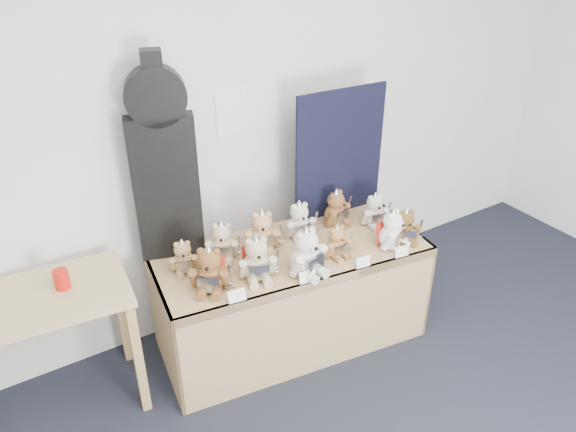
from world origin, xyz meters
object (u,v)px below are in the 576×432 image
teddy_back_end (375,211)px  teddy_front_far_left (210,271)px  teddy_front_right (337,243)px  teddy_back_far_left (183,258)px  teddy_front_end (405,228)px  teddy_back_centre_right (300,222)px  teddy_back_centre_left (262,233)px  teddy_back_right (336,209)px  teddy_front_left (257,260)px  teddy_back_left (222,243)px  teddy_front_far_right (392,231)px  side_table (37,317)px  guitar_case (164,163)px  display_table (296,276)px  teddy_front_centre (307,254)px  red_cup (62,279)px

teddy_back_end → teddy_front_far_left: bearing=-166.8°
teddy_front_right → teddy_back_far_left: size_ratio=1.00×
teddy_front_end → teddy_back_centre_right: teddy_back_centre_right is taller
teddy_back_centre_left → teddy_back_end: size_ratio=1.19×
teddy_back_right → teddy_back_end: size_ratio=1.09×
teddy_front_left → teddy_back_left: bearing=123.0°
teddy_front_far_right → teddy_back_centre_right: 0.57m
side_table → teddy_front_far_right: 2.05m
guitar_case → teddy_front_end: 1.50m
side_table → teddy_back_centre_left: (1.30, -0.10, 0.15)m
teddy_front_left → teddy_front_far_right: teddy_front_left is taller
teddy_front_far_right → side_table: bearing=142.9°
teddy_back_centre_left → display_table: bearing=-28.8°
teddy_front_centre → side_table: bearing=151.3°
teddy_front_centre → teddy_back_centre_right: (0.18, 0.35, -0.02)m
teddy_front_end → teddy_back_left: (-1.04, 0.43, 0.01)m
teddy_back_end → display_table: bearing=-166.1°
red_cup → teddy_front_far_left: (0.70, -0.30, -0.03)m
side_table → teddy_front_far_right: size_ratio=3.56×
side_table → teddy_back_centre_left: size_ratio=3.40×
teddy_back_centre_right → guitar_case: bearing=169.8°
teddy_front_far_left → teddy_back_end: size_ratio=1.23×
teddy_front_far_left → guitar_case: bearing=128.4°
teddy_front_centre → teddy_front_far_right: 0.60m
teddy_front_end → teddy_back_end: bearing=112.8°
display_table → teddy_front_centre: 0.33m
side_table → teddy_front_far_right: teddy_front_far_right is taller
teddy_front_left → teddy_back_left: size_ratio=1.10×
display_table → teddy_back_centre_right: size_ratio=6.42×
teddy_front_centre → teddy_front_right: bearing=0.6°
side_table → teddy_back_far_left: (0.80, -0.06, 0.12)m
teddy_front_left → side_table: bearing=-179.3°
teddy_front_far_right → teddy_back_end: teddy_front_far_right is taller
teddy_front_right → teddy_back_centre_right: 0.31m
teddy_back_end → teddy_front_left: bearing=-163.5°
teddy_front_far_left → teddy_front_centre: (0.53, -0.15, 0.01)m
side_table → red_cup: bearing=5.6°
teddy_front_far_right → teddy_back_centre_right: size_ratio=1.03×
teddy_front_far_right → teddy_back_far_left: (-1.18, 0.43, -0.02)m
teddy_back_right → teddy_back_end: teddy_back_right is taller
side_table → teddy_back_end: (2.06, -0.23, 0.13)m
teddy_front_left → teddy_back_end: 0.94m
teddy_back_centre_right → teddy_back_end: (0.50, -0.13, -0.01)m
teddy_back_far_left → teddy_front_far_right: bearing=-1.8°
red_cup → teddy_front_far_right: size_ratio=0.38×
teddy_front_centre → teddy_back_centre_right: bearing=52.2°
guitar_case → teddy_back_far_left: size_ratio=5.34×
teddy_front_left → teddy_front_centre: bearing=-4.7°
display_table → teddy_back_centre_left: teddy_back_centre_left is taller
display_table → teddy_front_end: (0.66, -0.22, 0.25)m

